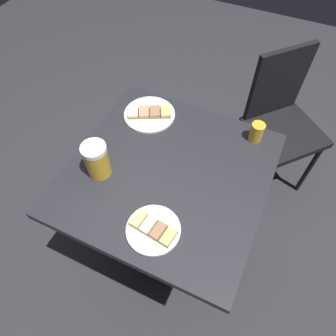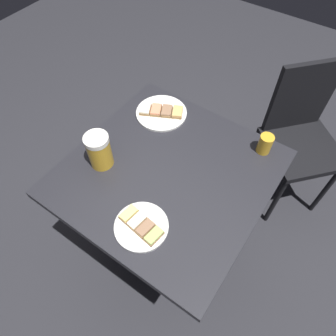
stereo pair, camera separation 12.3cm
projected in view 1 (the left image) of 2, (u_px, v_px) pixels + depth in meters
ground_plane at (168, 245)px, 1.88m from camera, size 6.00×6.00×0.00m
cafe_table at (168, 191)px, 1.38m from camera, size 0.80×0.79×0.78m
plate_near at (153, 229)px, 1.09m from camera, size 0.20×0.20×0.03m
plate_far at (149, 114)px, 1.43m from camera, size 0.24×0.24×0.03m
beer_mug at (97, 159)px, 1.19m from camera, size 0.14×0.11×0.15m
beer_glass_small at (257, 132)px, 1.32m from camera, size 0.06×0.06×0.09m
cafe_chair at (280, 117)px, 1.77m from camera, size 0.54×0.54×0.92m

